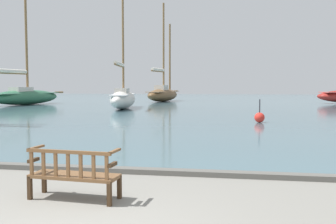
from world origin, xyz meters
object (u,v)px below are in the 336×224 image
Objects in this scene: sailboat_outer_starboard at (26,96)px; sailboat_nearest_starboard at (123,98)px; sailboat_centre_channel at (163,93)px; channel_buoy at (259,117)px; park_bench at (74,174)px.

sailboat_outer_starboard is 12.83m from sailboat_nearest_starboard.
sailboat_nearest_starboard reaches higher than sailboat_outer_starboard.
sailboat_centre_channel is (12.61, 10.22, 0.12)m from sailboat_outer_starboard.
channel_buoy is (10.58, -10.56, -0.66)m from sailboat_nearest_starboard.
sailboat_nearest_starboard is (11.86, -4.90, -0.00)m from sailboat_outer_starboard.
park_bench is 25.49m from sailboat_nearest_starboard.
park_bench is 0.15× the size of sailboat_outer_starboard.
sailboat_outer_starboard is at bearing 157.55° from sailboat_nearest_starboard.
park_bench is at bearing -106.90° from channel_buoy.
sailboat_outer_starboard reaches higher than park_bench.
sailboat_centre_channel is at bearing 87.16° from sailboat_nearest_starboard.
channel_buoy is (22.44, -15.46, -0.66)m from sailboat_outer_starboard.
sailboat_nearest_starboard is 9.12× the size of channel_buoy.
park_bench is at bearing -82.08° from sailboat_centre_channel.
sailboat_outer_starboard is at bearing -140.97° from sailboat_centre_channel.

